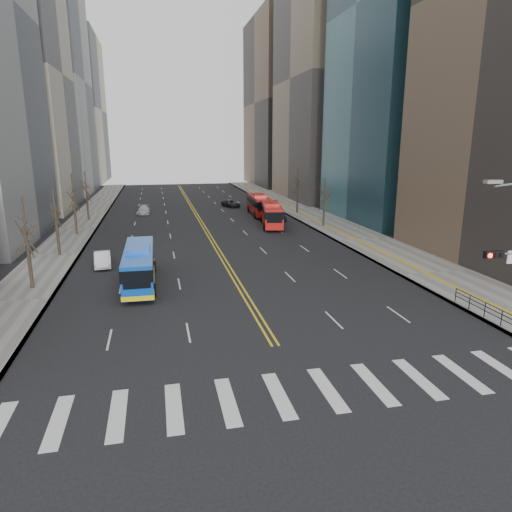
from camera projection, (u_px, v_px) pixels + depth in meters
ground at (303, 392)px, 21.08m from camera, size 220.00×220.00×0.00m
sidewalk_right at (321, 220)px, 67.34m from camera, size 7.00×130.00×0.15m
sidewalk_left at (78, 229)px, 60.25m from camera, size 5.00×130.00×0.15m
crosswalk at (303, 392)px, 21.08m from camera, size 26.70×4.00×0.01m
centerline at (196, 214)px, 73.18m from camera, size 0.55×100.00×0.01m
office_towers at (186, 68)px, 80.19m from camera, size 83.00×134.00×58.00m
pedestrian_railing at (485, 307)px, 29.54m from camera, size 0.06×6.06×1.02m
street_trees at (147, 200)px, 51.13m from camera, size 35.20×47.20×7.60m
blue_bus at (139, 264)px, 36.82m from camera, size 2.56×10.74×3.16m
red_bus_near at (272, 213)px, 62.34m from camera, size 4.10×10.50×3.27m
red_bus_far at (259, 203)px, 71.82m from camera, size 3.03×10.39×3.28m
car_white at (103, 259)px, 42.28m from camera, size 1.86×4.25×1.36m
car_dark_mid at (279, 216)px, 67.13m from camera, size 1.63×3.98×1.35m
car_silver at (144, 210)px, 73.07m from camera, size 1.98×4.51×1.29m
car_dark_far at (231, 203)px, 81.12m from camera, size 3.26×4.78×1.22m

